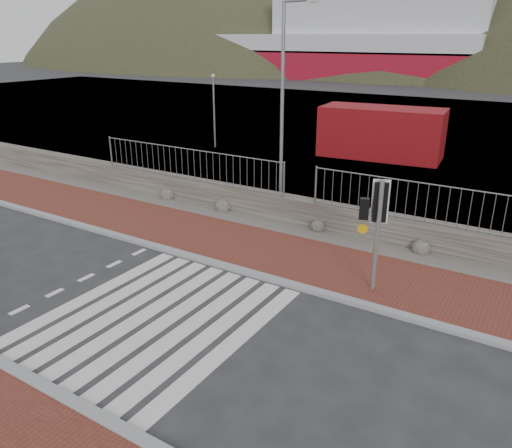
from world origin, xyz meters
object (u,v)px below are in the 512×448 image
Objects in this scene: streetlight at (285,99)px; shipping_container at (381,133)px; ferry at (339,41)px; traffic_signal_far at (378,213)px.

shipping_container is (0.10, 10.50, -2.77)m from streetlight.
ferry is at bearing 126.86° from streetlight.
traffic_signal_far is 0.41× the size of streetlight.
shipping_container is at bearing -64.42° from ferry.
shipping_container is (-4.83, 14.72, -0.82)m from traffic_signal_far.
streetlight reaches higher than traffic_signal_far.
traffic_signal_far is 15.51m from shipping_container.
traffic_signal_far is (28.45, -64.05, -3.23)m from ferry.
ferry reaches higher than streetlight.
streetlight is 1.15× the size of shipping_container.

